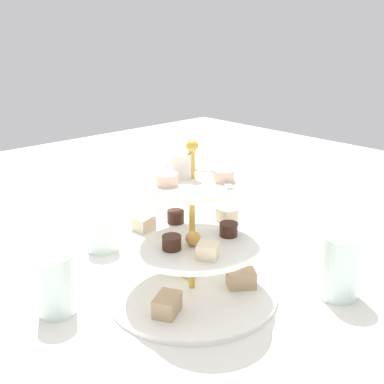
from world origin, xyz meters
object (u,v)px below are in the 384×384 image
(water_glass_tall_right, at_px, (340,266))
(butter_knife_right, at_px, (256,230))
(water_glass_mid_back, at_px, (55,285))
(tiered_serving_stand, at_px, (192,249))
(teacup_with_saucer, at_px, (158,222))
(water_glass_short_left, at_px, (102,233))

(water_glass_tall_right, height_order, butter_knife_right, water_glass_tall_right)
(water_glass_tall_right, distance_m, butter_knife_right, 0.29)
(butter_knife_right, distance_m, water_glass_mid_back, 0.49)
(tiered_serving_stand, xyz_separation_m, water_glass_mid_back, (0.10, 0.20, -0.03))
(teacup_with_saucer, xyz_separation_m, butter_knife_right, (-0.14, -0.17, -0.02))
(butter_knife_right, bearing_deg, water_glass_mid_back, 67.61)
(water_glass_tall_right, xyz_separation_m, water_glass_short_left, (0.42, 0.20, -0.02))
(butter_knife_right, bearing_deg, tiered_serving_stand, 86.98)
(tiered_serving_stand, distance_m, water_glass_short_left, 0.25)
(water_glass_short_left, relative_size, water_glass_mid_back, 0.72)
(water_glass_short_left, xyz_separation_m, water_glass_mid_back, (-0.14, 0.18, 0.01))
(butter_knife_right, bearing_deg, water_glass_short_left, 42.06)
(water_glass_short_left, distance_m, teacup_with_saucer, 0.14)
(water_glass_tall_right, distance_m, water_glass_short_left, 0.47)
(water_glass_tall_right, distance_m, water_glass_mid_back, 0.47)
(water_glass_short_left, bearing_deg, water_glass_tall_right, -154.96)
(water_glass_tall_right, distance_m, teacup_with_saucer, 0.42)
(water_glass_tall_right, xyz_separation_m, butter_knife_right, (0.27, -0.11, -0.05))
(butter_knife_right, relative_size, water_glass_mid_back, 1.68)
(water_glass_short_left, relative_size, butter_knife_right, 0.43)
(water_glass_short_left, relative_size, teacup_with_saucer, 0.81)
(water_glass_tall_right, relative_size, butter_knife_right, 0.65)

